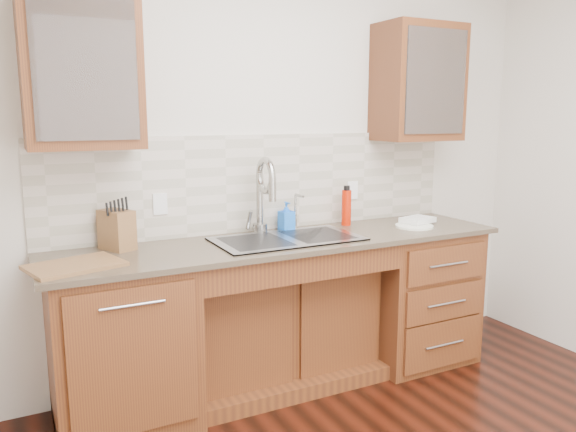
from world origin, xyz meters
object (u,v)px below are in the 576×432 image
plate (414,226)px  water_bottle (346,208)px  cutting_board (75,266)px  knife_block (117,230)px  soap_bottle (286,216)px

plate → water_bottle: bearing=143.9°
plate → cutting_board: (-2.05, -0.04, 0.00)m
plate → knife_block: knife_block is taller
water_bottle → cutting_board: size_ratio=0.55×
plate → knife_block: bearing=172.2°
plate → cutting_board: cutting_board is taller
plate → soap_bottle: bearing=160.3°
knife_block → plate: bearing=-32.8°
knife_block → cutting_board: (-0.25, -0.28, -0.10)m
water_bottle → cutting_board: water_bottle is taller
knife_block → soap_bottle: bearing=-23.2°
water_bottle → cutting_board: bearing=-170.2°
soap_bottle → plate: 0.83m
soap_bottle → knife_block: bearing=175.3°
water_bottle → plate: 0.45m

